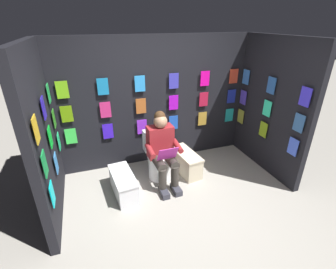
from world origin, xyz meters
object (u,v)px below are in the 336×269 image
Objects in this scene: toilet at (158,158)px; person_reading at (163,150)px; comic_longbox_near at (186,162)px; comic_longbox_far at (123,184)px.

person_reading is at bearing 89.78° from toilet.
person_reading is 1.61× the size of comic_longbox_near.
toilet is 0.49m from comic_longbox_near.
toilet is 1.05× the size of comic_longbox_near.
person_reading reaches higher than comic_longbox_near.
comic_longbox_far is at bearing 7.17° from person_reading.
comic_longbox_near is 1.15m from comic_longbox_far.
comic_longbox_far is at bearing 5.64° from comic_longbox_near.
person_reading reaches higher than comic_longbox_far.
comic_longbox_near is (-0.46, -0.15, -0.41)m from person_reading.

